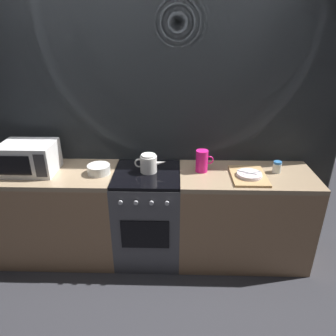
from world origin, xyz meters
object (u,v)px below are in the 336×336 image
(pitcher, at_px, (202,161))
(spice_jar, at_px, (277,167))
(mixing_bowl, at_px, (99,169))
(microwave, at_px, (29,158))
(kettle, at_px, (149,163))
(dish_pile, at_px, (249,175))
(stove_unit, at_px, (148,215))

(pitcher, bearing_deg, spice_jar, -0.42)
(mixing_bowl, height_order, spice_jar, spice_jar)
(microwave, height_order, mixing_bowl, microwave)
(kettle, bearing_deg, dish_pile, -5.98)
(microwave, bearing_deg, spice_jar, 1.20)
(pitcher, bearing_deg, microwave, -178.08)
(stove_unit, bearing_deg, mixing_bowl, -177.14)
(stove_unit, distance_m, pitcher, 0.74)
(mixing_bowl, distance_m, pitcher, 0.92)
(dish_pile, bearing_deg, mixing_bowl, 178.14)
(microwave, bearing_deg, pitcher, 1.92)
(stove_unit, xyz_separation_m, mixing_bowl, (-0.42, -0.02, 0.49))
(stove_unit, bearing_deg, microwave, 179.98)
(kettle, distance_m, mixing_bowl, 0.44)
(pitcher, bearing_deg, mixing_bowl, -175.46)
(kettle, relative_size, pitcher, 1.42)
(kettle, distance_m, pitcher, 0.48)
(microwave, bearing_deg, dish_pile, -1.90)
(microwave, distance_m, kettle, 1.06)
(pitcher, distance_m, spice_jar, 0.67)
(microwave, xyz_separation_m, mixing_bowl, (0.62, -0.02, -0.10))
(mixing_bowl, bearing_deg, pitcher, 4.54)
(spice_jar, bearing_deg, stove_unit, -177.70)
(stove_unit, height_order, microwave, microwave)
(mixing_bowl, distance_m, spice_jar, 1.59)
(kettle, height_order, mixing_bowl, kettle)
(microwave, xyz_separation_m, dish_pile, (1.93, -0.06, -0.12))
(pitcher, xyz_separation_m, dish_pile, (0.40, -0.12, -0.08))
(stove_unit, relative_size, spice_jar, 8.57)
(kettle, relative_size, mixing_bowl, 1.42)
(pitcher, xyz_separation_m, spice_jar, (0.67, -0.00, -0.05))
(microwave, bearing_deg, kettle, 1.50)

